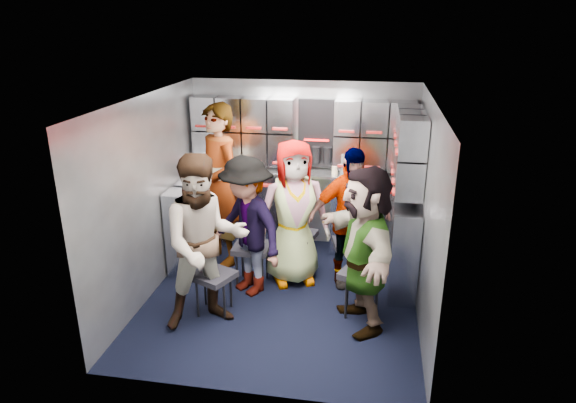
% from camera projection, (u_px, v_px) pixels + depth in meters
% --- Properties ---
extents(floor, '(3.00, 3.00, 0.00)m').
position_uv_depth(floor, '(282.00, 297.00, 5.48)').
color(floor, black).
rests_on(floor, ground).
extents(wall_back, '(2.80, 0.04, 2.10)m').
position_uv_depth(wall_back, '(303.00, 164.00, 6.51)').
color(wall_back, gray).
rests_on(wall_back, ground).
extents(wall_left, '(0.04, 3.00, 2.10)m').
position_uv_depth(wall_left, '(150.00, 197.00, 5.34)').
color(wall_left, gray).
rests_on(wall_left, ground).
extents(wall_right, '(0.04, 3.00, 2.10)m').
position_uv_depth(wall_right, '(425.00, 214.00, 4.90)').
color(wall_right, gray).
rests_on(wall_right, ground).
extents(ceiling, '(2.80, 3.00, 0.02)m').
position_uv_depth(ceiling, '(281.00, 100.00, 4.76)').
color(ceiling, silver).
rests_on(ceiling, wall_back).
extents(cart_bank_back, '(2.68, 0.38, 0.99)m').
position_uv_depth(cart_bank_back, '(300.00, 211.00, 6.51)').
color(cart_bank_back, '#A6ABB7').
rests_on(cart_bank_back, ground).
extents(cart_bank_left, '(0.38, 0.76, 0.99)m').
position_uv_depth(cart_bank_left, '(191.00, 227.00, 6.02)').
color(cart_bank_left, '#A6ABB7').
rests_on(cart_bank_left, ground).
extents(counter, '(2.68, 0.42, 0.03)m').
position_uv_depth(counter, '(300.00, 172.00, 6.33)').
color(counter, '#B7BABF').
rests_on(counter, cart_bank_back).
extents(locker_bank_back, '(2.68, 0.28, 0.82)m').
position_uv_depth(locker_bank_back, '(302.00, 133.00, 6.22)').
color(locker_bank_back, '#A6ABB7').
rests_on(locker_bank_back, wall_back).
extents(locker_bank_right, '(0.28, 1.00, 0.82)m').
position_uv_depth(locker_bank_right, '(409.00, 150.00, 5.42)').
color(locker_bank_right, '#A6ABB7').
rests_on(locker_bank_right, wall_right).
extents(right_cabinet, '(0.28, 1.20, 1.00)m').
position_uv_depth(right_cabinet, '(403.00, 240.00, 5.67)').
color(right_cabinet, '#A6ABB7').
rests_on(right_cabinet, ground).
extents(coffee_niche, '(0.46, 0.16, 0.84)m').
position_uv_depth(coffee_niche, '(317.00, 134.00, 6.25)').
color(coffee_niche, black).
rests_on(coffee_niche, wall_back).
extents(red_latch_strip, '(2.60, 0.02, 0.03)m').
position_uv_depth(red_latch_strip, '(298.00, 187.00, 6.19)').
color(red_latch_strip, maroon).
rests_on(red_latch_strip, cart_bank_back).
extents(jump_seat_near_left, '(0.48, 0.47, 0.44)m').
position_uv_depth(jump_seat_near_left, '(213.00, 278.00, 5.08)').
color(jump_seat_near_left, black).
rests_on(jump_seat_near_left, ground).
extents(jump_seat_mid_left, '(0.39, 0.37, 0.46)m').
position_uv_depth(jump_seat_mid_left, '(252.00, 250.00, 5.65)').
color(jump_seat_mid_left, black).
rests_on(jump_seat_mid_left, ground).
extents(jump_seat_center, '(0.49, 0.48, 0.50)m').
position_uv_depth(jump_seat_center, '(296.00, 238.00, 5.87)').
color(jump_seat_center, black).
rests_on(jump_seat_center, ground).
extents(jump_seat_mid_right, '(0.43, 0.41, 0.42)m').
position_uv_depth(jump_seat_mid_right, '(349.00, 245.00, 5.83)').
color(jump_seat_mid_right, black).
rests_on(jump_seat_mid_right, ground).
extents(jump_seat_near_right, '(0.51, 0.50, 0.47)m').
position_uv_depth(jump_seat_near_right, '(363.00, 276.00, 5.06)').
color(jump_seat_near_right, black).
rests_on(jump_seat_near_right, ground).
extents(attendant_standing, '(0.83, 0.82, 1.93)m').
position_uv_depth(attendant_standing, '(219.00, 186.00, 5.97)').
color(attendant_standing, black).
rests_on(attendant_standing, ground).
extents(attendant_arc_a, '(1.04, 0.96, 1.70)m').
position_uv_depth(attendant_arc_a, '(205.00, 243.00, 4.76)').
color(attendant_arc_a, black).
rests_on(attendant_arc_a, ground).
extents(attendant_arc_b, '(1.12, 1.04, 1.52)m').
position_uv_depth(attendant_arc_b, '(247.00, 227.00, 5.36)').
color(attendant_arc_b, black).
rests_on(attendant_arc_b, ground).
extents(attendant_arc_c, '(0.93, 0.77, 1.62)m').
position_uv_depth(attendant_arc_c, '(294.00, 213.00, 5.57)').
color(attendant_arc_c, black).
rests_on(attendant_arc_c, ground).
extents(attendant_arc_d, '(0.99, 0.66, 1.56)m').
position_uv_depth(attendant_arc_d, '(350.00, 218.00, 5.53)').
color(attendant_arc_d, black).
rests_on(attendant_arc_d, ground).
extents(attendant_arc_e, '(0.99, 1.56, 1.60)m').
position_uv_depth(attendant_arc_e, '(364.00, 249.00, 4.76)').
color(attendant_arc_e, black).
rests_on(attendant_arc_e, ground).
extents(bottle_left, '(0.06, 0.06, 0.22)m').
position_uv_depth(bottle_left, '(230.00, 160.00, 6.38)').
color(bottle_left, white).
rests_on(bottle_left, counter).
extents(bottle_mid, '(0.07, 0.07, 0.23)m').
position_uv_depth(bottle_mid, '(303.00, 163.00, 6.23)').
color(bottle_mid, white).
rests_on(bottle_mid, counter).
extents(bottle_right, '(0.07, 0.07, 0.25)m').
position_uv_depth(bottle_right, '(343.00, 164.00, 6.15)').
color(bottle_right, white).
rests_on(bottle_right, counter).
extents(cup_left, '(0.09, 0.09, 0.11)m').
position_uv_depth(cup_left, '(247.00, 165.00, 6.35)').
color(cup_left, '#C8B38D').
rests_on(cup_left, counter).
extents(cup_right, '(0.07, 0.07, 0.10)m').
position_uv_depth(cup_right, '(335.00, 170.00, 6.18)').
color(cup_right, '#C8B38D').
rests_on(cup_right, counter).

